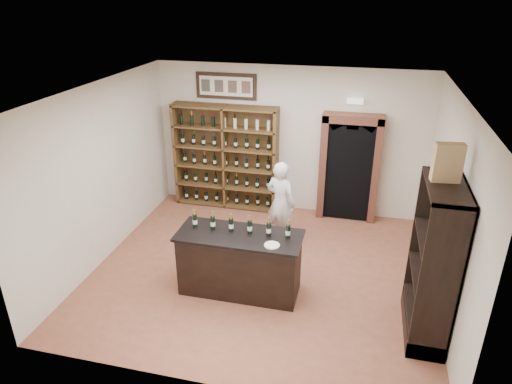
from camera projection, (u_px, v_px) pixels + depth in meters
floor at (261, 270)px, 7.68m from camera, size 5.50×5.50×0.00m
ceiling at (262, 92)px, 6.44m from camera, size 5.50×5.50×0.00m
wall_back at (289, 141)px, 9.28m from camera, size 5.50×0.04×3.00m
wall_left at (102, 173)px, 7.65m from camera, size 0.04×5.00×3.00m
wall_right at (450, 207)px, 6.48m from camera, size 0.04×5.00×3.00m
wine_shelf at (226, 157)px, 9.57m from camera, size 2.20×0.38×2.20m
framed_picture at (226, 86)px, 9.10m from camera, size 1.25×0.04×0.52m
arched_doorway at (349, 165)px, 9.01m from camera, size 1.17×0.35×2.17m
emergency_light at (355, 101)px, 8.57m from camera, size 0.30×0.10×0.10m
tasting_counter at (240, 263)px, 6.99m from camera, size 1.88×0.78×1.00m
counter_bottle_0 at (195, 221)px, 6.95m from camera, size 0.07×0.07×0.30m
counter_bottle_1 at (213, 223)px, 6.89m from camera, size 0.07×0.07×0.30m
counter_bottle_2 at (231, 225)px, 6.82m from camera, size 0.07×0.07×0.30m
counter_bottle_3 at (250, 227)px, 6.76m from camera, size 0.07×0.07×0.30m
counter_bottle_4 at (269, 229)px, 6.70m from camera, size 0.07×0.07×0.30m
counter_bottle_5 at (288, 231)px, 6.64m from camera, size 0.07×0.07×0.30m
side_cabinet at (432, 285)px, 6.03m from camera, size 0.48×1.20×2.20m
shopkeeper at (281, 203)px, 8.23m from camera, size 0.68×0.56×1.59m
plate at (272, 245)px, 6.48m from camera, size 0.22×0.22×0.02m
wine_crate at (448, 163)px, 5.46m from camera, size 0.36×0.18×0.48m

